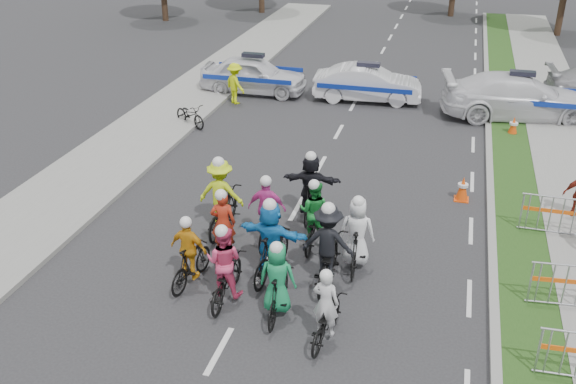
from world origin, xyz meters
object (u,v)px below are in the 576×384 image
(cone_1, at_px, (513,127))
(parked_bike, at_px, (190,115))
(police_car_2, at_px, (519,97))
(rider_0, at_px, (326,316))
(rider_10, at_px, (222,202))
(marshal_hiviz, at_px, (235,83))
(rider_6, at_px, (224,236))
(rider_7, at_px, (357,240))
(rider_9, at_px, (267,217))
(rider_4, at_px, (328,252))
(cone_0, at_px, (463,189))
(rider_11, at_px, (311,190))
(rider_8, at_px, (314,220))
(rider_5, at_px, (271,245))
(barrier_2, at_px, (562,218))
(rider_1, at_px, (278,287))
(police_car_0, at_px, (254,75))
(police_car_1, at_px, (368,84))
(rider_3, at_px, (190,258))
(rider_2, at_px, (225,272))

(cone_1, distance_m, parked_bike, 11.35)
(cone_1, bearing_deg, police_car_2, 83.96)
(rider_0, distance_m, parked_bike, 12.58)
(rider_10, xyz_separation_m, police_car_2, (7.65, 10.76, 0.02))
(marshal_hiviz, bearing_deg, rider_6, 144.81)
(rider_6, xyz_separation_m, rider_7, (3.05, 0.40, 0.12))
(rider_9, bearing_deg, rider_4, 140.63)
(rider_9, relative_size, rider_10, 0.90)
(rider_9, height_order, rider_10, rider_10)
(cone_0, bearing_deg, rider_11, -151.62)
(rider_9, height_order, parked_bike, rider_9)
(rider_9, bearing_deg, rider_8, -172.83)
(rider_5, height_order, barrier_2, rider_5)
(rider_0, distance_m, rider_1, 1.22)
(rider_0, relative_size, marshal_hiviz, 1.04)
(police_car_2, height_order, cone_0, police_car_2)
(rider_6, distance_m, rider_7, 3.08)
(police_car_0, xyz_separation_m, cone_0, (8.59, -7.84, -0.40))
(police_car_0, height_order, police_car_1, police_car_0)
(rider_10, xyz_separation_m, police_car_0, (-2.73, 11.15, -0.05))
(rider_5, height_order, rider_11, rider_5)
(rider_1, height_order, rider_4, rider_4)
(rider_0, height_order, rider_4, rider_4)
(rider_0, relative_size, barrier_2, 0.84)
(rider_10, relative_size, police_car_2, 0.37)
(rider_4, bearing_deg, rider_3, 15.95)
(rider_1, distance_m, cone_1, 12.88)
(rider_0, height_order, rider_11, rider_11)
(police_car_0, distance_m, police_car_1, 4.70)
(rider_3, xyz_separation_m, barrier_2, (8.07, 4.25, -0.11))
(police_car_0, bearing_deg, rider_5, -161.21)
(rider_3, height_order, police_car_0, rider_3)
(rider_3, relative_size, police_car_1, 0.41)
(barrier_2, distance_m, parked_bike, 12.99)
(barrier_2, bearing_deg, rider_8, -161.91)
(rider_1, relative_size, rider_6, 0.94)
(rider_2, height_order, rider_3, rider_2)
(rider_2, relative_size, rider_5, 0.92)
(marshal_hiviz, bearing_deg, rider_9, 150.23)
(police_car_2, bearing_deg, rider_4, 150.46)
(rider_7, xyz_separation_m, cone_0, (2.29, 4.18, -0.39))
(rider_5, distance_m, cone_0, 6.49)
(rider_1, distance_m, rider_7, 2.51)
(rider_1, bearing_deg, rider_2, -13.84)
(rider_7, relative_size, cone_1, 2.70)
(rider_1, xyz_separation_m, rider_5, (-0.53, 1.31, 0.14))
(police_car_1, bearing_deg, rider_9, 171.93)
(police_car_2, bearing_deg, rider_2, 145.07)
(rider_4, height_order, parked_bike, rider_4)
(rider_2, bearing_deg, police_car_2, -116.64)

